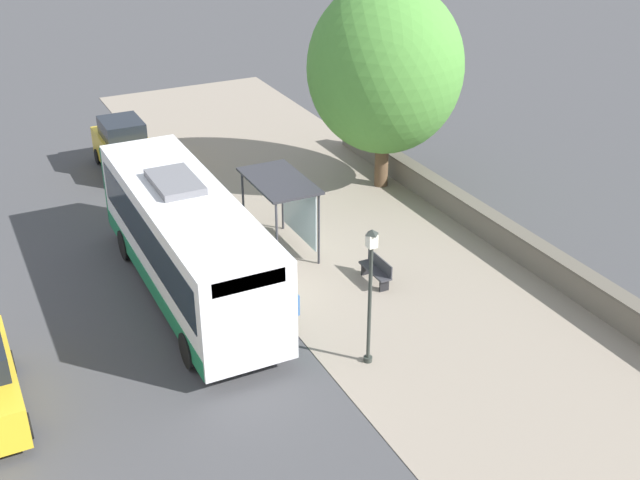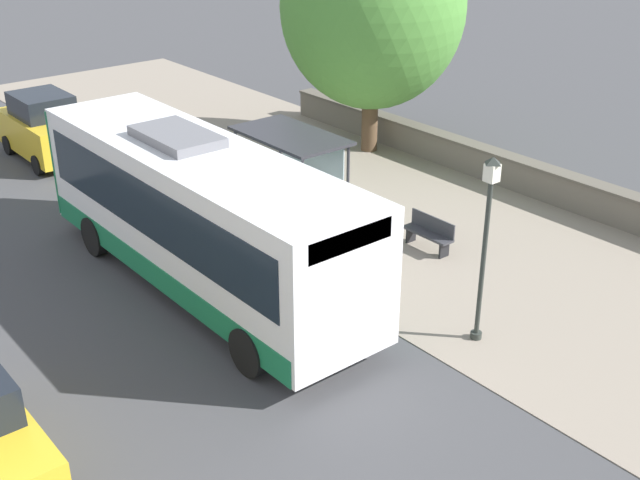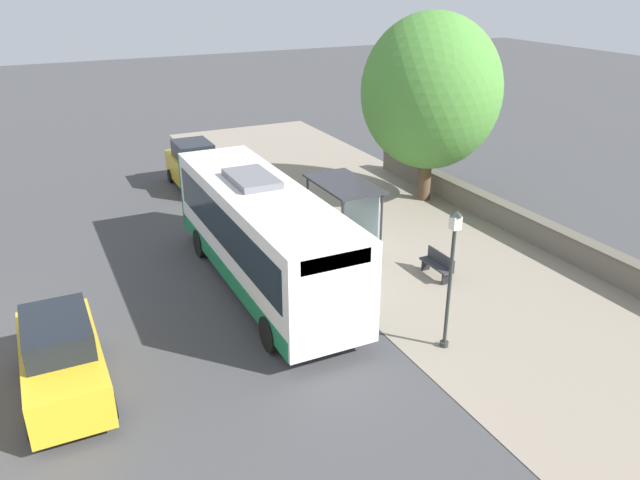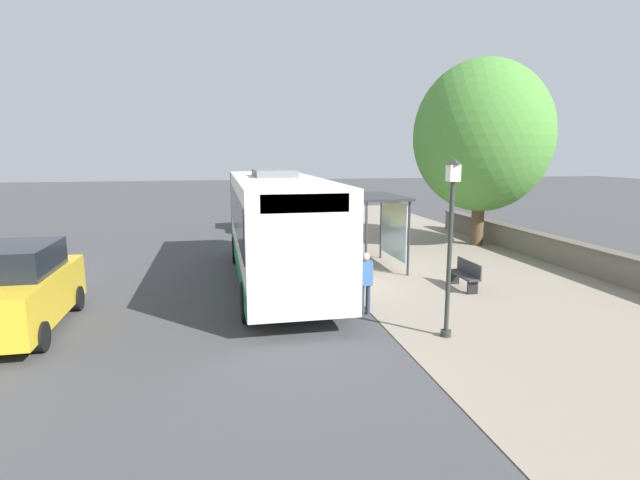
% 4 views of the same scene
% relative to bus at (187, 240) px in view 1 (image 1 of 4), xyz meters
% --- Properties ---
extents(ground_plane, '(120.00, 120.00, 0.00)m').
position_rel_bus_xyz_m(ground_plane, '(-1.96, 0.59, -1.84)').
color(ground_plane, '#424244').
rests_on(ground_plane, ground).
extents(sidewalk_plaza, '(9.00, 44.00, 0.02)m').
position_rel_bus_xyz_m(sidewalk_plaza, '(-6.46, 0.59, -1.83)').
color(sidewalk_plaza, gray).
rests_on(sidewalk_plaza, ground).
extents(stone_wall, '(0.60, 20.00, 0.98)m').
position_rel_bus_xyz_m(stone_wall, '(-10.51, 0.59, -1.35)').
color(stone_wall, '#6B6356').
rests_on(stone_wall, ground).
extents(bus, '(2.70, 10.20, 3.56)m').
position_rel_bus_xyz_m(bus, '(0.00, 0.00, 0.00)').
color(bus, white).
rests_on(bus, ground).
extents(bus_shelter, '(1.78, 3.17, 2.61)m').
position_rel_bus_xyz_m(bus_shelter, '(-3.80, -1.36, 0.32)').
color(bus_shelter, '#2D2D33').
rests_on(bus_shelter, ground).
extents(pedestrian, '(0.34, 0.22, 1.62)m').
position_rel_bus_xyz_m(pedestrian, '(-1.80, 3.64, -0.90)').
color(pedestrian, '#2D3347').
rests_on(pedestrian, ground).
extents(bench, '(0.40, 1.44, 0.88)m').
position_rel_bus_xyz_m(bench, '(-5.45, 1.99, -1.38)').
color(bench, '#333338').
rests_on(bench, ground).
extents(street_lamp_near, '(0.28, 0.28, 4.00)m').
position_rel_bus_xyz_m(street_lamp_near, '(-3.13, 5.55, 0.53)').
color(street_lamp_near, '#2D332D').
rests_on(street_lamp_near, ground).
extents(shade_tree, '(5.91, 5.91, 8.05)m').
position_rel_bus_xyz_m(shade_tree, '(-9.49, -4.65, 2.94)').
color(shade_tree, brown).
rests_on(shade_tree, ground).
extents(parked_car_behind_bus, '(1.99, 3.92, 2.16)m').
position_rel_bus_xyz_m(parked_car_behind_bus, '(-0.75, -10.83, -0.81)').
color(parked_car_behind_bus, gold).
rests_on(parked_car_behind_bus, ground).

